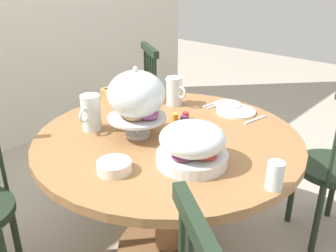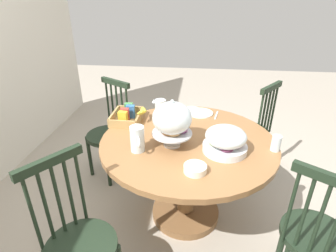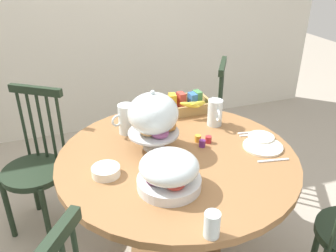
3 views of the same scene
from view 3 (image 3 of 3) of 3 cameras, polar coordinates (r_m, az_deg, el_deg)
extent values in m
plane|color=#A89E8E|center=(2.41, -1.08, -19.01)|extent=(10.00, 10.00, 0.00)
cylinder|color=olive|center=(1.91, 1.50, -5.15)|extent=(1.29, 1.29, 0.04)
cylinder|color=brown|center=(2.11, 1.38, -12.84)|extent=(0.14, 0.14, 0.63)
cylinder|color=brown|center=(2.36, 1.28, -19.44)|extent=(0.56, 0.56, 0.06)
cylinder|color=#1E2D1E|center=(2.43, -20.91, -6.97)|extent=(0.40, 0.40, 0.04)
cylinder|color=#1E2D1E|center=(2.55, -24.47, -12.20)|extent=(0.04, 0.04, 0.45)
cylinder|color=#1E2D1E|center=(2.40, -19.11, -13.82)|extent=(0.04, 0.04, 0.45)
cylinder|color=#1E2D1E|center=(2.72, -20.89, -8.79)|extent=(0.04, 0.04, 0.45)
cylinder|color=#1E2D1E|center=(2.58, -15.74, -10.05)|extent=(0.04, 0.04, 0.45)
cylinder|color=#1E2D1E|center=(2.50, -22.38, 0.15)|extent=(0.02, 0.02, 0.48)
cylinder|color=#1E2D1E|center=(2.46, -21.08, -0.05)|extent=(0.02, 0.02, 0.48)
cylinder|color=#1E2D1E|center=(2.42, -19.73, -0.25)|extent=(0.02, 0.02, 0.48)
cylinder|color=#1E2D1E|center=(2.38, -18.34, -0.47)|extent=(0.02, 0.02, 0.48)
cylinder|color=#1E2D1E|center=(2.35, -16.91, -0.68)|extent=(0.02, 0.02, 0.48)
cube|color=#1E2D1E|center=(2.32, -20.74, 5.44)|extent=(0.32, 0.24, 0.05)
cube|color=#1E2D1E|center=(1.15, -19.10, -18.66)|extent=(0.23, 0.32, 0.05)
cylinder|color=#1E2D1E|center=(2.30, 22.97, -16.85)|extent=(0.04, 0.04, 0.45)
cylinder|color=#1E2D1E|center=(2.86, 4.95, 0.28)|extent=(0.40, 0.40, 0.04)
cylinder|color=#1E2D1E|center=(3.11, 2.57, -2.02)|extent=(0.04, 0.04, 0.45)
cylinder|color=#1E2D1E|center=(2.87, 1.62, -4.71)|extent=(0.04, 0.04, 0.45)
cylinder|color=#1E2D1E|center=(3.08, 7.71, -2.54)|extent=(0.04, 0.04, 0.45)
cylinder|color=#1E2D1E|center=(2.84, 7.20, -5.30)|extent=(0.04, 0.04, 0.45)
cylinder|color=#1E2D1E|center=(2.88, 8.68, 5.48)|extent=(0.02, 0.02, 0.48)
cylinder|color=#1E2D1E|center=(2.81, 8.58, 4.96)|extent=(0.02, 0.02, 0.48)
cylinder|color=#1E2D1E|center=(2.75, 8.46, 4.42)|extent=(0.02, 0.02, 0.48)
cylinder|color=#1E2D1E|center=(2.68, 8.35, 3.85)|extent=(0.02, 0.02, 0.48)
cylinder|color=#1E2D1E|center=(2.62, 8.22, 3.25)|extent=(0.02, 0.02, 0.48)
cube|color=#1E2D1E|center=(2.66, 8.85, 9.58)|extent=(0.22, 0.33, 0.05)
cylinder|color=silver|center=(1.96, -2.31, -3.33)|extent=(0.12, 0.12, 0.02)
cylinder|color=silver|center=(1.94, -2.33, -2.39)|extent=(0.03, 0.03, 0.09)
cylinder|color=silver|center=(1.92, -2.36, -1.06)|extent=(0.28, 0.28, 0.01)
torus|color=#B27033|center=(1.93, -0.03, -0.04)|extent=(0.10, 0.10, 0.03)
torus|color=#D19347|center=(1.96, -1.98, 0.44)|extent=(0.10, 0.10, 0.03)
torus|color=#935628|center=(1.92, -3.29, -0.27)|extent=(0.10, 0.10, 0.03)
torus|color=tan|center=(1.89, -3.14, -0.77)|extent=(0.10, 0.10, 0.03)
torus|color=#994C84|center=(1.86, -1.32, -1.15)|extent=(0.10, 0.10, 0.03)
ellipsoid|color=silver|center=(1.86, -2.43, 2.07)|extent=(0.27, 0.27, 0.22)
sphere|color=silver|center=(1.82, -2.50, 5.50)|extent=(0.02, 0.02, 0.02)
cylinder|color=silver|center=(1.65, 0.18, -9.14)|extent=(0.30, 0.30, 0.05)
ellipsoid|color=beige|center=(1.65, 2.41, -7.63)|extent=(0.09, 0.09, 0.03)
ellipsoid|color=#8CBF59|center=(1.68, -0.57, -6.83)|extent=(0.09, 0.09, 0.03)
ellipsoid|color=#6B2D4C|center=(1.61, -2.06, -8.63)|extent=(0.09, 0.09, 0.03)
ellipsoid|color=#CC3D33|center=(1.58, 1.13, -9.40)|extent=(0.09, 0.09, 0.03)
ellipsoid|color=silver|center=(1.60, 0.18, -6.55)|extent=(0.28, 0.28, 0.13)
cylinder|color=silver|center=(2.09, -6.75, 1.14)|extent=(0.10, 0.10, 0.18)
cylinder|color=orange|center=(2.10, -6.71, 0.48)|extent=(0.09, 0.09, 0.12)
cone|color=silver|center=(2.09, -5.54, 3.47)|extent=(0.05, 0.05, 0.03)
torus|color=silver|center=(2.06, -8.25, 0.85)|extent=(0.07, 0.04, 0.07)
cylinder|color=silver|center=(2.19, 7.61, 2.16)|extent=(0.09, 0.09, 0.17)
cylinder|color=white|center=(2.20, 7.57, 1.58)|extent=(0.08, 0.08, 0.11)
cone|color=silver|center=(2.21, 7.29, 4.40)|extent=(0.04, 0.04, 0.03)
torus|color=silver|center=(2.14, 8.12, 1.66)|extent=(0.03, 0.08, 0.07)
cube|color=tan|center=(2.42, 2.88, 2.88)|extent=(0.30, 0.22, 0.01)
cube|color=tan|center=(2.32, 3.92, 2.46)|extent=(0.30, 0.02, 0.07)
cube|color=tan|center=(2.50, 1.95, 4.47)|extent=(0.30, 0.02, 0.07)
cube|color=tan|center=(2.36, -0.49, 3.02)|extent=(0.02, 0.22, 0.07)
cube|color=tan|center=(2.46, 6.14, 3.96)|extent=(0.02, 0.22, 0.07)
cube|color=gold|center=(2.37, 0.72, 3.93)|extent=(0.05, 0.08, 0.11)
cube|color=#B23D33|center=(2.39, 2.13, 4.15)|extent=(0.05, 0.07, 0.11)
cube|color=#336BAD|center=(2.39, 3.97, 4.08)|extent=(0.05, 0.07, 0.11)
cube|color=#47894C|center=(2.43, 4.75, 4.45)|extent=(0.05, 0.07, 0.11)
ellipsoid|color=yellow|center=(2.26, 3.56, 3.44)|extent=(0.14, 0.08, 0.05)
ellipsoid|color=yellow|center=(2.27, 4.26, 3.54)|extent=(0.13, 0.03, 0.05)
ellipsoid|color=yellow|center=(2.28, 4.95, 3.63)|extent=(0.14, 0.08, 0.05)
cylinder|color=white|center=(2.03, 15.11, -3.20)|extent=(0.22, 0.22, 0.01)
cylinder|color=white|center=(2.11, 14.85, -1.70)|extent=(0.15, 0.15, 0.01)
cylinder|color=white|center=(1.76, -10.03, -7.20)|extent=(0.14, 0.14, 0.04)
cylinder|color=silver|center=(1.41, 7.15, -15.57)|extent=(0.06, 0.06, 0.11)
cylinder|color=#B7282D|center=(2.02, 6.56, -2.17)|extent=(0.04, 0.04, 0.04)
cylinder|color=orange|center=(2.02, 4.85, -2.02)|extent=(0.04, 0.04, 0.04)
cylinder|color=#5B2366|center=(1.97, 5.56, -2.83)|extent=(0.04, 0.04, 0.04)
cube|color=silver|center=(2.15, 13.68, -1.41)|extent=(0.17, 0.04, 0.01)
cube|color=silver|center=(2.17, 13.39, -1.03)|extent=(0.17, 0.04, 0.01)
cube|color=silver|center=(1.93, 16.68, -5.35)|extent=(0.17, 0.04, 0.01)
camera|label=1|loc=(0.81, -69.43, -8.42)|focal=39.61mm
camera|label=2|loc=(1.85, -60.26, 13.29)|focal=28.68mm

